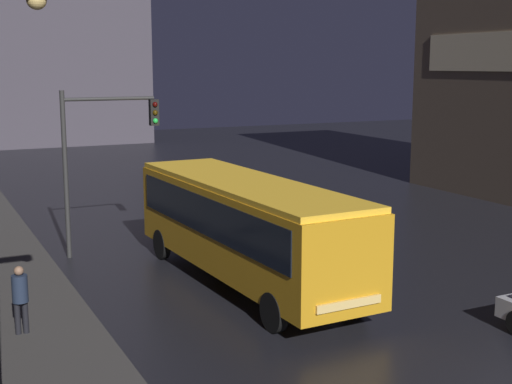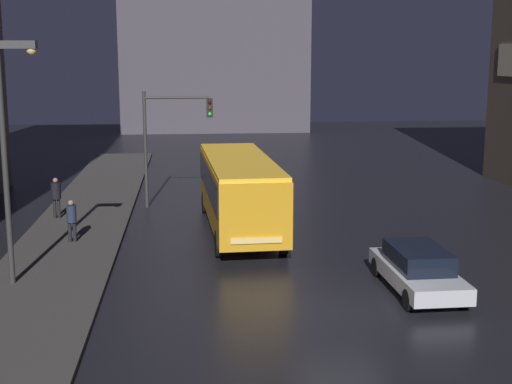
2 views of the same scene
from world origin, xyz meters
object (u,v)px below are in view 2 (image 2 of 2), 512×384
(car_taxi, at_px, (418,269))
(traffic_light_main, at_px, (170,129))
(pedestrian_mid, at_px, (56,194))
(street_lamp_sidewalk, at_px, (10,125))
(bus_near, at_px, (239,186))
(pedestrian_near, at_px, (72,217))

(car_taxi, distance_m, traffic_light_main, 15.96)
(pedestrian_mid, height_order, street_lamp_sidewalk, street_lamp_sidewalk)
(bus_near, bearing_deg, traffic_light_main, -63.28)
(bus_near, height_order, pedestrian_mid, bus_near)
(bus_near, xyz_separation_m, traffic_light_main, (-2.92, 5.24, 1.91))
(car_taxi, relative_size, street_lamp_sidewalk, 0.63)
(traffic_light_main, relative_size, street_lamp_sidewalk, 0.74)
(pedestrian_mid, bearing_deg, street_lamp_sidewalk, 139.21)
(car_taxi, bearing_deg, bus_near, -60.05)
(pedestrian_mid, relative_size, traffic_light_main, 0.32)
(traffic_light_main, bearing_deg, car_taxi, -59.77)
(car_taxi, bearing_deg, pedestrian_near, -30.79)
(pedestrian_mid, bearing_deg, traffic_light_main, -106.23)
(pedestrian_mid, bearing_deg, bus_near, -152.01)
(traffic_light_main, bearing_deg, pedestrian_near, -118.19)
(traffic_light_main, height_order, street_lamp_sidewalk, street_lamp_sidewalk)
(pedestrian_near, relative_size, street_lamp_sidewalk, 0.22)
(car_taxi, height_order, street_lamp_sidewalk, street_lamp_sidewalk)
(car_taxi, distance_m, street_lamp_sidewalk, 13.30)
(pedestrian_near, bearing_deg, bus_near, 175.25)
(car_taxi, distance_m, pedestrian_mid, 16.92)
(bus_near, relative_size, traffic_light_main, 1.88)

